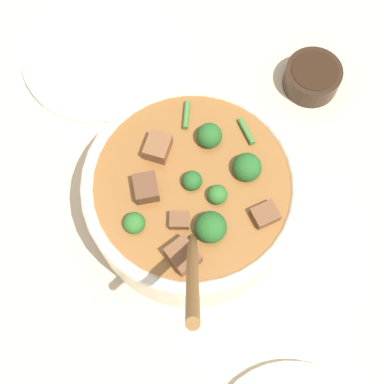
% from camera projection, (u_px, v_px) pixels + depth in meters
% --- Properties ---
extents(ground_plane, '(4.00, 4.00, 0.00)m').
position_uv_depth(ground_plane, '(192.00, 210.00, 0.74)').
color(ground_plane, '#C6B293').
extents(stew_bowl, '(0.29, 0.27, 0.30)m').
position_uv_depth(stew_bowl, '(192.00, 194.00, 0.68)').
color(stew_bowl, beige).
rests_on(stew_bowl, ground_plane).
extents(condiment_bowl, '(0.08, 0.08, 0.04)m').
position_uv_depth(condiment_bowl, '(312.00, 77.00, 0.80)').
color(condiment_bowl, black).
rests_on(condiment_bowl, ground_plane).
extents(empty_plate, '(0.24, 0.24, 0.02)m').
position_uv_depth(empty_plate, '(99.00, 53.00, 0.82)').
color(empty_plate, white).
rests_on(empty_plate, ground_plane).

